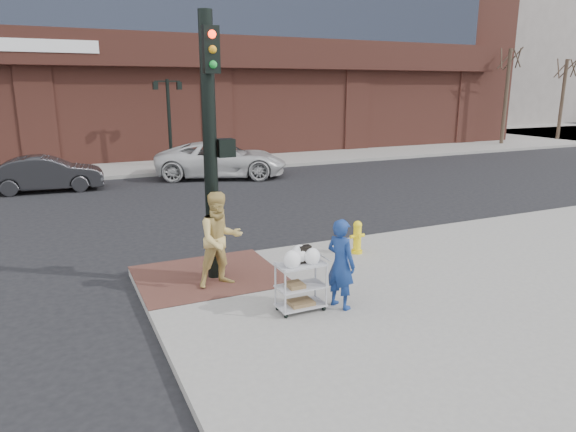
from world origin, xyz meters
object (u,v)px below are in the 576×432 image
lamp_post (169,113)px  minivan_white (222,159)px  woman_blue (341,264)px  pedestrian_tan (220,239)px  fire_hydrant (357,237)px  utility_cart (301,282)px  traffic_signal_pole (211,142)px  sedan_dark (46,174)px

lamp_post → minivan_white: bearing=-67.3°
woman_blue → minivan_white: size_ratio=0.28×
lamp_post → pedestrian_tan: 15.95m
fire_hydrant → minivan_white: bearing=87.3°
pedestrian_tan → minivan_white: (3.93, 12.28, -0.29)m
woman_blue → pedestrian_tan: pedestrian_tan is taller
woman_blue → fire_hydrant: woman_blue is taller
pedestrian_tan → utility_cart: pedestrian_tan is taller
lamp_post → utility_cart: (-1.65, -17.34, -1.96)m
traffic_signal_pole → fire_hydrant: (3.35, 0.11, -2.29)m
lamp_post → woman_blue: size_ratio=2.56×
lamp_post → sedan_dark: bearing=-146.7°
traffic_signal_pole → pedestrian_tan: size_ratio=2.76×
utility_cart → fire_hydrant: 3.36m
lamp_post → traffic_signal_pole: 15.43m
sedan_dark → minivan_white: size_ratio=0.72×
traffic_signal_pole → pedestrian_tan: traffic_signal_pole is taller
woman_blue → pedestrian_tan: 2.38m
utility_cart → fire_hydrant: size_ratio=1.48×
lamp_post → sedan_dark: size_ratio=1.00×
minivan_white → fire_hydrant: 11.74m
traffic_signal_pole → woman_blue: bearing=-56.4°
minivan_white → fire_hydrant: (-0.55, -11.72, -0.23)m
pedestrian_tan → utility_cart: bearing=-67.9°
utility_cart → fire_hydrant: utility_cart is taller
pedestrian_tan → traffic_signal_pole: bearing=80.7°
lamp_post → sedan_dark: (-5.44, -3.57, -1.96)m
sedan_dark → minivan_white: bearing=-84.2°
minivan_white → woman_blue: bearing=-169.3°
fire_hydrant → utility_cart: bearing=-138.6°
utility_cart → woman_blue: bearing=-12.6°
lamp_post → woman_blue: 17.60m
utility_cart → fire_hydrant: bearing=41.4°
woman_blue → sedan_dark: (-4.47, 13.92, -0.27)m
sedan_dark → utility_cart: size_ratio=3.56×
traffic_signal_pole → pedestrian_tan: 1.83m
traffic_signal_pole → pedestrian_tan: bearing=-94.1°
pedestrian_tan → minivan_white: 12.90m
utility_cart → pedestrian_tan: bearing=117.3°
minivan_white → utility_cart: size_ratio=4.92×
sedan_dark → utility_cart: bearing=-160.2°
lamp_post → utility_cart: size_ratio=3.55×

